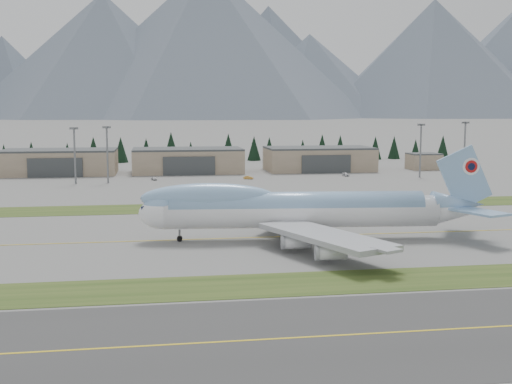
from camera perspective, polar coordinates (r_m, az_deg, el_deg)
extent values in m
plane|color=slate|center=(141.31, 2.98, -3.98)|extent=(7000.00, 7000.00, 0.00)
cube|color=#2D4518|center=(105.38, 7.24, -7.95)|extent=(400.00, 14.00, 0.08)
cube|color=#2D4518|center=(184.94, 0.14, -1.29)|extent=(400.00, 18.00, 0.08)
cube|color=#323232|center=(83.63, 11.87, -12.15)|extent=(400.00, 32.00, 0.04)
cube|color=yellow|center=(141.31, 2.98, -3.98)|extent=(400.00, 0.40, 0.02)
cube|color=yellow|center=(83.63, 11.87, -12.15)|extent=(400.00, 0.40, 0.02)
cylinder|color=white|center=(137.16, 4.06, -1.78)|extent=(58.54, 11.95, 6.75)
cylinder|color=#88B2DF|center=(136.84, 3.63, -1.27)|extent=(54.36, 11.06, 6.23)
ellipsoid|color=white|center=(136.37, -8.15, -1.88)|extent=(11.37, 7.69, 6.75)
ellipsoid|color=#88B2DF|center=(136.18, -8.16, -1.37)|extent=(9.51, 6.51, 5.72)
ellipsoid|color=#88B2DF|center=(135.47, -4.23, -0.51)|extent=(29.07, 8.29, 6.23)
cube|color=#0C1433|center=(136.50, -9.68, -1.33)|extent=(2.46, 2.89, 1.35)
cone|color=white|center=(145.75, 17.54, -1.56)|extent=(13.01, 7.71, 6.62)
cone|color=#88B2DF|center=(145.57, 17.56, -1.08)|extent=(11.92, 7.03, 6.02)
cube|color=#88B2DF|center=(145.25, 18.03, 1.20)|extent=(12.59, 1.75, 14.34)
cylinder|color=white|center=(145.87, 18.47, 2.19)|extent=(3.74, 0.54, 3.74)
cylinder|color=red|center=(145.96, 18.45, 2.20)|extent=(2.71, 0.45, 2.70)
cylinder|color=#0C1433|center=(146.06, 18.44, 2.20)|extent=(1.57, 0.35, 1.56)
cube|color=#88B2DF|center=(152.15, 17.44, -0.96)|extent=(11.13, 13.01, 0.48)
cube|color=#88B2DF|center=(140.73, 19.26, -1.68)|extent=(9.74, 12.86, 0.48)
cube|color=#A6A8AE|center=(154.51, 3.97, -1.45)|extent=(25.30, 31.49, 1.04)
cube|color=#A6A8AE|center=(121.12, 6.11, -3.91)|extent=(21.19, 32.55, 1.04)
cylinder|color=white|center=(150.19, 2.36, -2.46)|extent=(5.61, 3.07, 2.60)
cylinder|color=white|center=(160.25, 3.81, -1.85)|extent=(5.61, 3.07, 2.60)
cylinder|color=white|center=(124.84, 3.61, -4.47)|extent=(5.61, 3.07, 2.60)
cylinder|color=white|center=(116.28, 6.71, -5.39)|extent=(5.61, 3.07, 2.60)
cylinder|color=slate|center=(136.99, -6.81, -3.85)|extent=(0.50, 0.50, 2.49)
cylinder|color=slate|center=(140.81, 3.24, -3.46)|extent=(0.63, 0.63, 2.70)
cylinder|color=slate|center=(134.74, 3.56, -3.95)|extent=(0.63, 0.63, 2.70)
cylinder|color=slate|center=(141.53, 5.34, -3.43)|extent=(0.63, 0.63, 2.70)
cylinder|color=slate|center=(135.49, 5.75, -3.92)|extent=(0.63, 0.63, 2.70)
cylinder|color=black|center=(136.72, -6.82, -4.16)|extent=(1.17, 0.46, 1.14)
cylinder|color=black|center=(137.53, -6.80, -4.09)|extent=(1.17, 0.46, 1.14)
cylinder|color=black|center=(140.95, 3.24, -3.75)|extent=(1.29, 0.63, 1.25)
cylinder|color=black|center=(134.89, 3.56, -4.26)|extent=(1.29, 0.63, 1.25)
cylinder|color=black|center=(141.66, 5.33, -3.72)|extent=(1.29, 0.63, 1.25)
cylinder|color=black|center=(135.63, 5.74, -4.22)|extent=(1.29, 0.63, 1.25)
cube|color=gray|center=(289.54, -17.04, 2.50)|extent=(48.00, 26.00, 10.00)
cube|color=#3B3F41|center=(289.17, -17.08, 3.57)|extent=(48.00, 26.00, 0.80)
cube|color=#3B3F41|center=(276.51, -17.43, 2.07)|extent=(22.08, 0.60, 8.00)
cube|color=gray|center=(286.85, -6.10, 2.74)|extent=(48.00, 26.00, 10.00)
cube|color=#3B3F41|center=(286.48, -6.11, 3.81)|extent=(48.00, 26.00, 0.80)
cube|color=#3B3F41|center=(273.69, -5.96, 2.31)|extent=(22.08, 0.60, 8.00)
cube|color=gray|center=(295.79, 5.61, 2.88)|extent=(48.00, 26.00, 10.00)
cube|color=#3B3F41|center=(295.43, 5.62, 3.93)|extent=(48.00, 26.00, 0.80)
cube|color=#3B3F41|center=(283.05, 6.27, 2.47)|extent=(22.08, 0.60, 8.00)
cube|color=gray|center=(310.27, 14.69, 2.61)|extent=(14.00, 12.00, 7.00)
cube|color=#3B3F41|center=(310.00, 14.71, 3.31)|extent=(14.00, 12.00, 0.60)
cylinder|color=slate|center=(248.74, -15.80, 3.02)|extent=(0.70, 0.70, 20.46)
cube|color=slate|center=(248.22, -15.89, 5.47)|extent=(3.20, 3.20, 0.80)
cylinder|color=slate|center=(249.43, -13.07, 3.15)|extent=(0.70, 0.70, 20.77)
cube|color=slate|center=(248.91, -13.14, 5.63)|extent=(3.20, 3.20, 0.80)
cylinder|color=slate|center=(271.68, 14.41, 3.49)|extent=(0.70, 0.70, 21.27)
cube|color=slate|center=(271.21, 14.48, 5.81)|extent=(3.20, 3.20, 0.80)
cylinder|color=slate|center=(278.77, 18.04, 3.54)|extent=(0.70, 0.70, 22.09)
cube|color=slate|center=(278.32, 18.13, 5.89)|extent=(3.20, 3.20, 0.80)
imported|color=#B8B8BA|center=(257.14, -9.06, 1.04)|extent=(2.81, 4.06, 1.28)
imported|color=gold|center=(257.64, -0.68, 1.15)|extent=(4.16, 2.95, 1.30)
imported|color=silver|center=(272.23, 7.98, 1.41)|extent=(2.16, 4.75, 1.35)
cone|color=black|center=(358.55, -21.49, 3.18)|extent=(5.64, 5.64, 10.07)
cone|color=black|center=(353.52, -19.33, 3.33)|extent=(6.35, 6.35, 11.33)
cone|color=black|center=(353.59, -16.42, 3.38)|extent=(5.88, 5.88, 10.50)
cone|color=black|center=(347.47, -14.24, 3.66)|extent=(7.75, 7.75, 13.84)
cone|color=black|center=(346.80, -11.93, 3.71)|extent=(7.63, 7.63, 13.63)
cone|color=black|center=(346.37, -9.73, 3.69)|extent=(7.17, 7.17, 12.81)
cone|color=black|center=(351.35, -7.55, 4.03)|extent=(8.90, 8.90, 15.89)
cone|color=black|center=(350.73, -5.82, 3.62)|extent=(5.98, 5.98, 10.68)
cone|color=black|center=(352.58, -2.47, 4.02)|extent=(8.35, 8.35, 14.91)
cone|color=black|center=(353.17, -0.18, 3.91)|extent=(7.56, 7.56, 13.50)
cone|color=black|center=(351.97, 1.19, 3.86)|extent=(7.29, 7.29, 13.02)
cone|color=black|center=(356.46, 4.17, 3.76)|extent=(6.37, 6.37, 11.38)
cone|color=black|center=(363.49, 5.90, 4.03)|extent=(7.94, 7.94, 14.18)
cone|color=black|center=(364.53, 7.49, 3.98)|extent=(7.69, 7.69, 13.73)
cone|color=black|center=(367.51, 10.56, 3.89)|extent=(7.33, 7.33, 13.09)
cone|color=black|center=(374.03, 12.17, 3.91)|extent=(7.31, 7.31, 13.06)
cone|color=black|center=(374.93, 14.00, 3.72)|extent=(6.30, 6.30, 11.24)
cone|color=black|center=(387.85, 16.27, 3.90)|extent=(7.38, 7.38, 13.18)
cone|color=#4D5A67|center=(2425.91, -21.51, 9.48)|extent=(574.07, 574.07, 281.61)
cone|color=white|center=(2431.32, -21.61, 11.46)|extent=(218.15, 218.15, 112.64)
cone|color=#4D5A67|center=(2284.00, -13.36, 11.68)|extent=(922.53, 922.53, 419.55)
cone|color=white|center=(2297.47, -13.46, 14.81)|extent=(350.56, 350.56, 167.82)
cone|color=#4D5A67|center=(2285.74, -4.39, 13.14)|extent=(1139.04, 1139.04, 521.66)
cone|color=#4D5A67|center=(2482.33, 4.76, 10.24)|extent=(740.27, 740.27, 312.14)
cone|color=white|center=(2488.94, 4.79, 12.40)|extent=(281.30, 281.30, 124.86)
cone|color=#4D5A67|center=(2535.17, 15.47, 11.35)|extent=(937.81, 937.81, 435.83)
cone|color=white|center=(2548.32, 15.57, 14.28)|extent=(356.37, 356.37, 174.33)
cone|color=#4D5A67|center=(3048.33, -12.24, 11.25)|extent=(984.35, 984.35, 492.17)
cone|color=white|center=(3061.29, -12.31, 13.82)|extent=(393.74, 393.74, 216.56)
cone|color=#4D5A67|center=(3089.71, 1.09, 11.53)|extent=(1022.20, 1022.20, 511.10)
cone|color=white|center=(3103.55, 1.10, 14.17)|extent=(408.88, 408.88, 224.88)
cone|color=#4D5A67|center=(3280.53, 13.44, 10.50)|extent=(887.48, 887.48, 443.74)
cone|color=white|center=(3290.23, 13.50, 12.66)|extent=(354.99, 354.99, 195.25)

